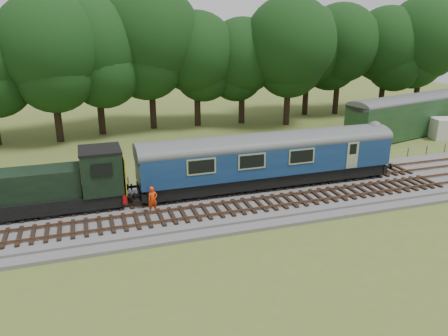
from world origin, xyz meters
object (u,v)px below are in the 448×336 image
object	(u,v)px
worker	(153,200)
parked_coach	(411,113)
shunter_loco	(56,186)
dmu_railcar	(269,155)

from	to	relation	value
worker	parked_coach	bearing A→B (deg)	9.75
shunter_loco	parked_coach	xyz separation A→B (m)	(34.20, 9.71, 0.41)
shunter_loco	worker	bearing A→B (deg)	-20.50
dmu_railcar	parked_coach	distance (m)	22.48
dmu_railcar	parked_coach	size ratio (longest dim) A/B	1.07
shunter_loco	worker	distance (m)	5.90
shunter_loco	worker	size ratio (longest dim) A/B	5.36
worker	parked_coach	xyz separation A→B (m)	(28.72, 11.76, 1.21)
parked_coach	dmu_railcar	bearing A→B (deg)	-168.64
shunter_loco	parked_coach	size ratio (longest dim) A/B	0.53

